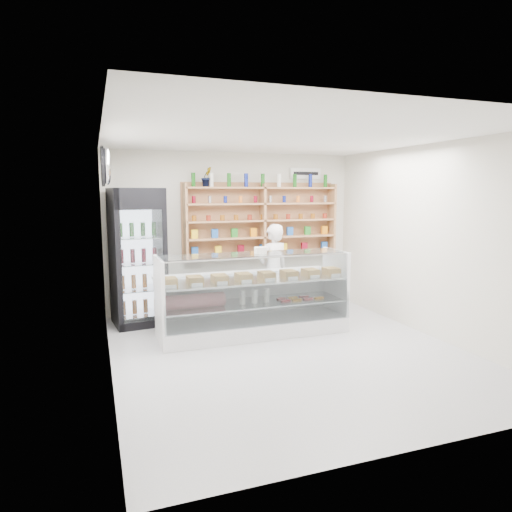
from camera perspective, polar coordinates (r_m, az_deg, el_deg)
name	(u,v)px	position (r m, az deg, el deg)	size (l,w,h in m)	color
room	(290,247)	(5.89, 4.23, 1.09)	(5.00, 5.00, 5.00)	#ADACB1
display_counter	(253,311)	(6.85, -0.36, -6.94)	(2.80, 0.84, 1.22)	white
shop_worker	(273,271)	(7.68, 2.14, -1.87)	(0.58, 0.38, 1.58)	silver
drinks_cooler	(138,257)	(7.47, -14.59, -0.10)	(0.86, 0.85, 2.17)	black
wall_shelving	(263,221)	(8.22, 0.84, 4.43)	(2.84, 0.28, 1.33)	#A27A4C
potted_plant	(207,177)	(7.91, -6.19, 9.81)	(0.18, 0.15, 0.34)	#1E6626
security_mirror	(107,166)	(6.56, -18.18, 10.61)	(0.15, 0.50, 0.50)	silver
wall_sign	(306,173)	(8.68, 6.21, 10.22)	(0.62, 0.03, 0.20)	white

